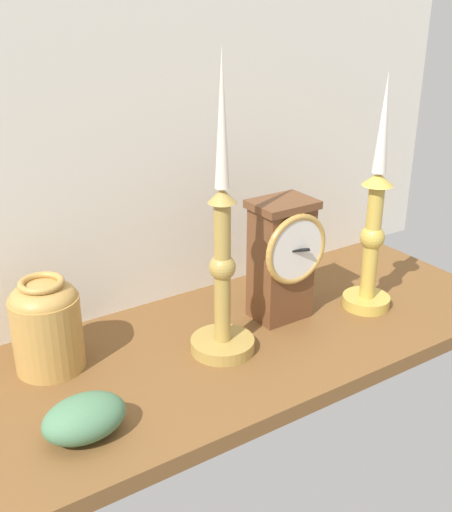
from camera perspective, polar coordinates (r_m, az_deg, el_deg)
ground_plane at (r=95.14cm, az=-0.87°, el=-8.66°), size 100.00×36.00×2.40cm
back_wall at (r=98.19cm, az=-6.98°, el=13.39°), size 120.00×2.00×65.00cm
mantel_clock at (r=97.88cm, az=5.16°, el=-0.18°), size 11.23×8.61×19.53cm
candlestick_tall_left at (r=87.14cm, az=-0.57°, el=-1.60°), size 9.37×9.37×42.82cm
candlestick_tall_center at (r=102.34cm, az=13.17°, el=2.19°), size 7.80×7.80×38.06cm
brass_vase_jar at (r=89.40cm, az=-15.99°, el=-5.83°), size 9.51×9.51×13.47cm
ivy_sprig at (r=77.86cm, az=-12.72°, el=-14.14°), size 10.14×7.10×5.21cm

